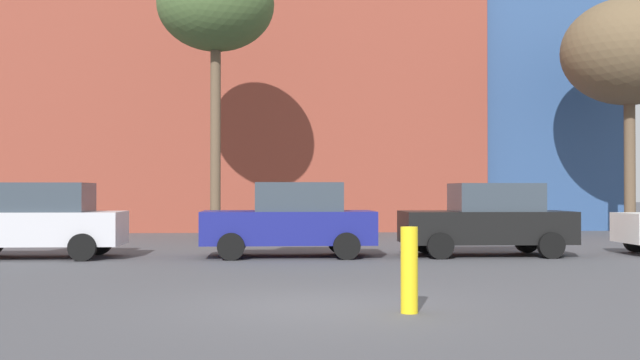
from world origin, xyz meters
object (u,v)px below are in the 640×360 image
at_px(bare_tree_0, 216,6).
at_px(bare_tree_1, 629,53).
at_px(parked_car_2, 291,220).
at_px(parked_car_3, 488,220).
at_px(bollard_yellow_0, 409,270).
at_px(parked_car_1, 37,221).

xyz_separation_m(bare_tree_0, bare_tree_1, (15.07, 1.87, -1.06)).
height_order(parked_car_2, bare_tree_0, bare_tree_0).
xyz_separation_m(parked_car_3, bollard_yellow_0, (-3.76, -9.52, -0.34)).
distance_m(parked_car_1, parked_car_3, 11.55).
distance_m(parked_car_3, bare_tree_1, 12.55).
height_order(parked_car_1, bare_tree_1, bare_tree_1).
bearing_deg(parked_car_1, bare_tree_0, -122.91).
distance_m(bare_tree_1, bollard_yellow_0, 21.86).
relative_size(parked_car_1, parked_car_3, 1.00).
relative_size(parked_car_1, bare_tree_0, 0.46).
relative_size(parked_car_3, bare_tree_0, 0.46).
distance_m(bare_tree_0, bollard_yellow_0, 17.76).
bearing_deg(bare_tree_0, parked_car_2, -69.33).
bearing_deg(bollard_yellow_0, bare_tree_0, 103.38).
bearing_deg(parked_car_2, bare_tree_0, -69.33).
relative_size(parked_car_3, bollard_yellow_0, 3.64).
bearing_deg(parked_car_2, parked_car_3, 180.00).
bearing_deg(bare_tree_0, bare_tree_1, 7.08).
distance_m(parked_car_2, bare_tree_0, 9.61).
bearing_deg(bare_tree_0, parked_car_1, -122.91).
xyz_separation_m(parked_car_3, bare_tree_0, (-7.51, 6.24, 6.92)).
xyz_separation_m(parked_car_1, bollard_yellow_0, (7.79, -9.52, -0.34)).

